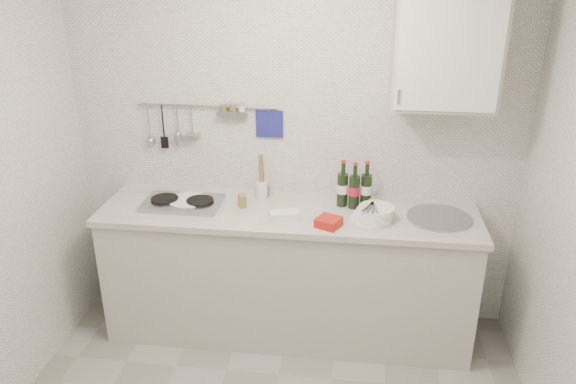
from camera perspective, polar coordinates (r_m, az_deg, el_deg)
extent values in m
cube|color=silver|center=(3.77, 0.58, 4.57)|extent=(3.00, 0.02, 2.50)
cube|color=#B5AEA7|center=(3.84, 0.00, -8.41)|extent=(2.40, 0.60, 0.88)
cube|color=silver|center=(3.62, 0.00, -2.19)|extent=(2.44, 0.64, 0.04)
cube|color=black|center=(4.07, 0.04, -12.95)|extent=(2.34, 0.52, 0.10)
cube|color=#93969B|center=(3.75, -10.67, -1.09)|extent=(0.50, 0.32, 0.03)
cylinder|color=black|center=(3.78, -12.43, -0.69)|extent=(0.18, 0.18, 0.01)
cylinder|color=black|center=(3.71, -8.92, -0.89)|extent=(0.18, 0.18, 0.01)
cylinder|color=#93969B|center=(3.63, 15.08, -2.54)|extent=(0.40, 0.40, 0.02)
cylinder|color=#93969B|center=(3.65, 14.99, -3.34)|extent=(0.34, 0.34, 0.10)
cylinder|color=#93969B|center=(3.77, -8.27, 8.62)|extent=(0.95, 0.02, 0.02)
cube|color=navy|center=(3.73, -1.90, 6.93)|extent=(0.18, 0.02, 0.18)
cube|color=#B5AEA7|center=(3.45, 15.77, 13.98)|extent=(0.60, 0.35, 0.70)
cube|color=white|center=(3.27, 16.18, 13.49)|extent=(0.56, 0.01, 0.66)
cylinder|color=#93969B|center=(3.28, 11.18, 9.49)|extent=(0.01, 0.01, 0.08)
cylinder|color=#515DB9|center=(3.75, -10.26, -1.18)|extent=(0.27, 0.27, 0.01)
cylinder|color=#515DB9|center=(3.75, -10.18, -1.00)|extent=(0.27, 0.27, 0.01)
cylinder|color=#515DB9|center=(3.75, -10.09, -0.81)|extent=(0.26, 0.26, 0.01)
cylinder|color=white|center=(3.51, 8.39, -2.84)|extent=(0.26, 0.26, 0.01)
cylinder|color=white|center=(3.51, 8.49, -2.63)|extent=(0.25, 0.25, 0.01)
cylinder|color=white|center=(3.50, 8.60, -2.42)|extent=(0.25, 0.25, 0.01)
cylinder|color=white|center=(3.50, 8.70, -2.21)|extent=(0.24, 0.24, 0.01)
cylinder|color=white|center=(3.50, 8.81, -2.00)|extent=(0.24, 0.24, 0.01)
cylinder|color=white|center=(3.50, 8.92, -1.79)|extent=(0.23, 0.23, 0.01)
cylinder|color=white|center=(3.50, 9.02, -1.58)|extent=(0.22, 0.22, 0.01)
cube|color=white|center=(3.48, -0.35, -2.43)|extent=(0.20, 0.14, 0.05)
cube|color=red|center=(3.41, 4.15, -3.07)|extent=(0.18, 0.18, 0.06)
cylinder|color=white|center=(3.77, -2.70, 0.16)|extent=(0.08, 0.08, 0.12)
cylinder|color=olive|center=(3.72, -2.59, 2.24)|extent=(0.02, 0.06, 0.23)
cylinder|color=olive|center=(3.73, -2.86, 2.16)|extent=(0.03, 0.05, 0.21)
cylinder|color=olive|center=(3.82, -2.33, 0.15)|extent=(0.06, 0.06, 0.08)
cylinder|color=tan|center=(3.80, -2.34, 0.79)|extent=(0.07, 0.07, 0.01)
cylinder|color=olive|center=(3.71, 7.72, -0.97)|extent=(0.05, 0.05, 0.05)
cylinder|color=tan|center=(3.70, 7.75, -0.51)|extent=(0.06, 0.06, 0.01)
cylinder|color=olive|center=(3.63, 8.75, -1.47)|extent=(0.07, 0.07, 0.07)
cylinder|color=tan|center=(3.61, 8.79, -0.89)|extent=(0.07, 0.07, 0.01)
cylinder|color=olive|center=(3.66, -4.66, -0.94)|extent=(0.06, 0.06, 0.08)
cylinder|color=tan|center=(3.64, -4.68, -0.28)|extent=(0.06, 0.06, 0.01)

